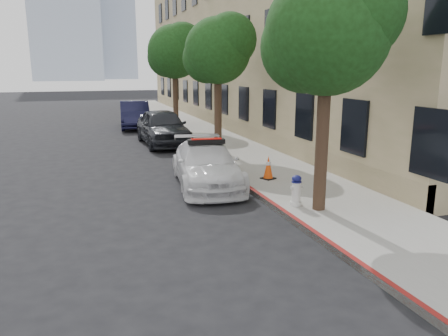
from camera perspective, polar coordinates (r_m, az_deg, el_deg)
ground at (r=11.63m, az=-5.41°, el=-4.53°), size 120.00×120.00×0.00m
sidewalk at (r=21.95m, az=-2.22°, el=4.03°), size 3.20×50.00×0.15m
curb_strip at (r=21.58m, az=-6.15°, el=3.81°), size 0.12×50.00×0.15m
building at (r=28.37m, az=6.06°, el=15.97°), size 8.00×36.00×10.00m
tower_right at (r=147.44m, az=-14.75°, el=19.80°), size 14.00×14.00×44.00m
tree_near at (r=10.36m, az=13.57°, el=16.98°), size 2.92×2.82×5.62m
tree_mid at (r=17.66m, az=-0.71°, el=15.16°), size 2.77×2.64×5.43m
tree_far at (r=25.40m, az=-6.42°, el=14.93°), size 3.10×3.00×5.81m
police_car at (r=13.12m, az=-2.30°, el=0.46°), size 2.34×4.63×1.44m
parked_car_mid at (r=20.40m, az=-8.00°, el=5.33°), size 2.04×4.84×1.63m
parked_car_far at (r=26.54m, az=-11.57°, el=6.85°), size 2.05×4.83×1.55m
fire_hydrant at (r=10.94m, az=9.41°, el=-2.93°), size 0.32×0.29×0.77m
traffic_cone at (r=13.43m, az=5.81°, el=0.06°), size 0.49×0.49×0.71m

